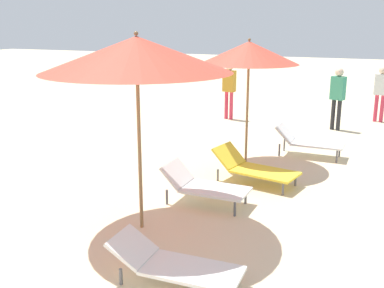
% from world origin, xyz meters
% --- Properties ---
extents(umbrella_second, '(2.53, 2.53, 2.73)m').
position_xyz_m(umbrella_second, '(-1.14, 4.22, 2.43)').
color(umbrella_second, olive).
rests_on(umbrella_second, ground).
extents(lounger_second_shoreside, '(1.37, 0.65, 0.62)m').
position_xyz_m(lounger_second_shoreside, '(-0.68, 5.40, 0.31)').
color(lounger_second_shoreside, white).
rests_on(lounger_second_shoreside, ground).
extents(lounger_second_inland, '(1.51, 0.63, 0.49)m').
position_xyz_m(lounger_second_inland, '(-0.05, 3.10, 0.25)').
color(lounger_second_inland, white).
rests_on(lounger_second_inland, ground).
extents(umbrella_farthest, '(1.97, 1.97, 2.55)m').
position_xyz_m(umbrella_farthest, '(-0.75, 7.79, 2.27)').
color(umbrella_farthest, olive).
rests_on(umbrella_farthest, ground).
extents(lounger_farthest_shoreside, '(1.44, 0.59, 0.66)m').
position_xyz_m(lounger_farthest_shoreside, '(0.31, 8.85, 0.34)').
color(lounger_farthest_shoreside, white).
rests_on(lounger_farthest_shoreside, ground).
extents(lounger_farthest_inland, '(1.61, 0.91, 0.62)m').
position_xyz_m(lounger_farthest_inland, '(-0.25, 6.70, 0.29)').
color(lounger_farthest_inland, yellow).
rests_on(lounger_farthest_inland, ground).
extents(person_walking_near, '(0.41, 0.32, 1.69)m').
position_xyz_m(person_walking_near, '(0.51, 11.79, 1.03)').
color(person_walking_near, '#262628').
rests_on(person_walking_near, ground).
extents(person_walking_mid, '(0.39, 0.27, 1.71)m').
position_xyz_m(person_walking_mid, '(-2.66, 11.96, 1.04)').
color(person_walking_mid, '#D8334C').
rests_on(person_walking_mid, ground).
extents(person_walking_far, '(0.38, 0.26, 1.63)m').
position_xyz_m(person_walking_far, '(1.52, 13.44, 0.99)').
color(person_walking_far, '#D8334C').
rests_on(person_walking_far, ground).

